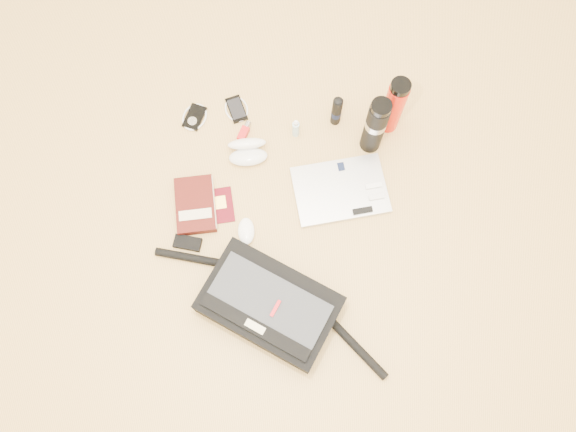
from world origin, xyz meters
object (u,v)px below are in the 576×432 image
(messenger_bag, at_px, (269,305))
(laptop, at_px, (341,190))
(thermos_black, at_px, (375,126))
(thermos_red, at_px, (394,106))
(book, at_px, (196,205))

(messenger_bag, relative_size, laptop, 2.18)
(thermos_black, xyz_separation_m, thermos_red, (0.07, 0.09, -0.01))
(thermos_black, height_order, thermos_red, thermos_black)
(messenger_bag, bearing_deg, thermos_red, 86.13)
(messenger_bag, bearing_deg, laptop, 87.35)
(laptop, bearing_deg, thermos_red, 45.52)
(thermos_red, bearing_deg, messenger_bag, -117.82)
(laptop, xyz_separation_m, thermos_red, (0.17, 0.30, 0.13))
(thermos_red, bearing_deg, thermos_black, -126.14)
(messenger_bag, height_order, thermos_black, thermos_black)
(laptop, bearing_deg, thermos_black, 48.68)
(thermos_red, bearing_deg, laptop, -119.63)
(book, xyz_separation_m, thermos_black, (0.64, 0.31, 0.13))
(laptop, height_order, book, book)
(laptop, height_order, thermos_red, thermos_red)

